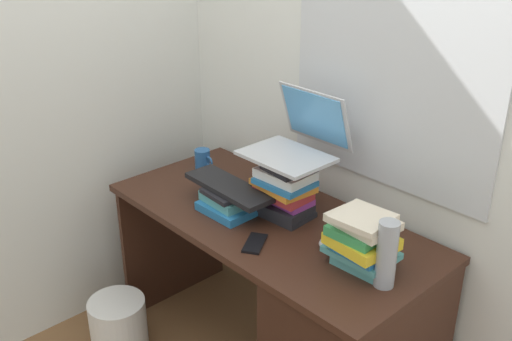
{
  "coord_description": "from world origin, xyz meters",
  "views": [
    {
      "loc": [
        1.5,
        -1.46,
        1.9
      ],
      "look_at": [
        -0.08,
        -0.0,
        0.91
      ],
      "focal_mm": 41.73,
      "sensor_mm": 36.0,
      "label": 1
    }
  ],
  "objects_px": {
    "book_stack_tall": "(285,187)",
    "mug": "(203,160)",
    "desk": "(328,328)",
    "book_stack_keyboard_riser": "(228,201)",
    "cell_phone": "(255,243)",
    "computer_mouse": "(330,241)",
    "keyboard": "(229,187)",
    "wastebasket": "(119,326)",
    "water_bottle": "(386,254)",
    "book_stack_side": "(362,239)",
    "laptop": "(298,139)"
  },
  "relations": [
    {
      "from": "book_stack_tall",
      "to": "mug",
      "type": "height_order",
      "value": "book_stack_tall"
    },
    {
      "from": "desk",
      "to": "book_stack_keyboard_riser",
      "type": "xyz_separation_m",
      "value": [
        -0.51,
        -0.06,
        0.37
      ]
    },
    {
      "from": "desk",
      "to": "cell_phone",
      "type": "height_order",
      "value": "cell_phone"
    },
    {
      "from": "book_stack_tall",
      "to": "computer_mouse",
      "type": "distance_m",
      "value": 0.3
    },
    {
      "from": "keyboard",
      "to": "wastebasket",
      "type": "bearing_deg",
      "value": -130.37
    },
    {
      "from": "mug",
      "to": "cell_phone",
      "type": "relative_size",
      "value": 0.82
    },
    {
      "from": "book_stack_tall",
      "to": "keyboard",
      "type": "distance_m",
      "value": 0.23
    },
    {
      "from": "desk",
      "to": "book_stack_keyboard_riser",
      "type": "relative_size",
      "value": 6.06
    },
    {
      "from": "book_stack_tall",
      "to": "mug",
      "type": "xyz_separation_m",
      "value": [
        -0.57,
        0.04,
        -0.08
      ]
    },
    {
      "from": "mug",
      "to": "water_bottle",
      "type": "distance_m",
      "value": 1.14
    },
    {
      "from": "book_stack_tall",
      "to": "book_stack_side",
      "type": "relative_size",
      "value": 1.06
    },
    {
      "from": "water_bottle",
      "to": "book_stack_keyboard_riser",
      "type": "bearing_deg",
      "value": -176.56
    },
    {
      "from": "desk",
      "to": "keyboard",
      "type": "xyz_separation_m",
      "value": [
        -0.51,
        -0.05,
        0.44
      ]
    },
    {
      "from": "computer_mouse",
      "to": "water_bottle",
      "type": "height_order",
      "value": "water_bottle"
    },
    {
      "from": "mug",
      "to": "wastebasket",
      "type": "bearing_deg",
      "value": -85.28
    },
    {
      "from": "computer_mouse",
      "to": "wastebasket",
      "type": "distance_m",
      "value": 1.12
    },
    {
      "from": "computer_mouse",
      "to": "cell_phone",
      "type": "distance_m",
      "value": 0.28
    },
    {
      "from": "desk",
      "to": "book_stack_tall",
      "type": "height_order",
      "value": "book_stack_tall"
    },
    {
      "from": "book_stack_side",
      "to": "desk",
      "type": "bearing_deg",
      "value": -174.47
    },
    {
      "from": "book_stack_tall",
      "to": "cell_phone",
      "type": "bearing_deg",
      "value": -70.41
    },
    {
      "from": "computer_mouse",
      "to": "wastebasket",
      "type": "height_order",
      "value": "computer_mouse"
    },
    {
      "from": "book_stack_keyboard_riser",
      "to": "water_bottle",
      "type": "relative_size",
      "value": 0.97
    },
    {
      "from": "laptop",
      "to": "desk",
      "type": "bearing_deg",
      "value": -24.47
    },
    {
      "from": "cell_phone",
      "to": "wastebasket",
      "type": "xyz_separation_m",
      "value": [
        -0.61,
        -0.27,
        -0.6
      ]
    },
    {
      "from": "keyboard",
      "to": "computer_mouse",
      "type": "bearing_deg",
      "value": 13.21
    },
    {
      "from": "water_bottle",
      "to": "wastebasket",
      "type": "height_order",
      "value": "water_bottle"
    },
    {
      "from": "book_stack_side",
      "to": "mug",
      "type": "bearing_deg",
      "value": 174.07
    },
    {
      "from": "book_stack_tall",
      "to": "wastebasket",
      "type": "relative_size",
      "value": 0.94
    },
    {
      "from": "water_bottle",
      "to": "cell_phone",
      "type": "xyz_separation_m",
      "value": [
        -0.48,
        -0.14,
        -0.11
      ]
    },
    {
      "from": "book_stack_side",
      "to": "laptop",
      "type": "bearing_deg",
      "value": 162.52
    },
    {
      "from": "laptop",
      "to": "computer_mouse",
      "type": "height_order",
      "value": "laptop"
    },
    {
      "from": "water_bottle",
      "to": "keyboard",
      "type": "bearing_deg",
      "value": -177.3
    },
    {
      "from": "keyboard",
      "to": "water_bottle",
      "type": "distance_m",
      "value": 0.75
    },
    {
      "from": "mug",
      "to": "water_bottle",
      "type": "relative_size",
      "value": 0.47
    },
    {
      "from": "book_stack_tall",
      "to": "book_stack_side",
      "type": "xyz_separation_m",
      "value": [
        0.44,
        -0.07,
        -0.02
      ]
    },
    {
      "from": "keyboard",
      "to": "cell_phone",
      "type": "xyz_separation_m",
      "value": [
        0.27,
        -0.11,
        -0.1
      ]
    },
    {
      "from": "laptop",
      "to": "cell_phone",
      "type": "distance_m",
      "value": 0.44
    },
    {
      "from": "desk",
      "to": "cell_phone",
      "type": "xyz_separation_m",
      "value": [
        -0.24,
        -0.16,
        0.34
      ]
    },
    {
      "from": "book_stack_keyboard_riser",
      "to": "cell_phone",
      "type": "bearing_deg",
      "value": -19.99
    },
    {
      "from": "keyboard",
      "to": "computer_mouse",
      "type": "relative_size",
      "value": 4.04
    },
    {
      "from": "keyboard",
      "to": "book_stack_tall",
      "type": "bearing_deg",
      "value": 37.48
    },
    {
      "from": "laptop",
      "to": "water_bottle",
      "type": "distance_m",
      "value": 0.61
    },
    {
      "from": "book_stack_side",
      "to": "laptop",
      "type": "distance_m",
      "value": 0.5
    },
    {
      "from": "book_stack_keyboard_riser",
      "to": "mug",
      "type": "bearing_deg",
      "value": 155.57
    },
    {
      "from": "book_stack_keyboard_riser",
      "to": "book_stack_side",
      "type": "height_order",
      "value": "book_stack_side"
    },
    {
      "from": "book_stack_keyboard_riser",
      "to": "book_stack_side",
      "type": "xyz_separation_m",
      "value": [
        0.62,
        0.07,
        0.07
      ]
    },
    {
      "from": "book_stack_side",
      "to": "keyboard",
      "type": "distance_m",
      "value": 0.63
    },
    {
      "from": "keyboard",
      "to": "wastebasket",
      "type": "xyz_separation_m",
      "value": [
        -0.34,
        -0.38,
        -0.7
      ]
    },
    {
      "from": "desk",
      "to": "book_stack_keyboard_riser",
      "type": "distance_m",
      "value": 0.63
    },
    {
      "from": "keyboard",
      "to": "water_bottle",
      "type": "relative_size",
      "value": 1.76
    }
  ]
}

